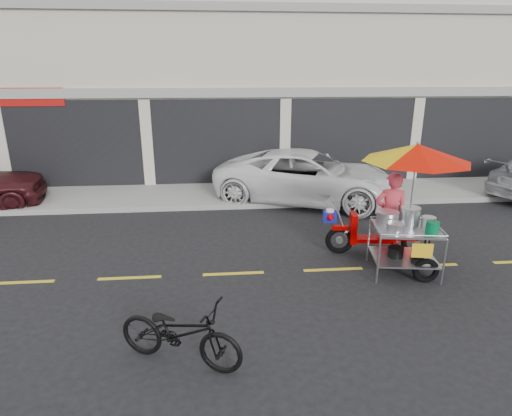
{
  "coord_description": "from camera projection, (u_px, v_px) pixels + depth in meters",
  "views": [
    {
      "loc": [
        -2.24,
        -7.58,
        3.85
      ],
      "look_at": [
        -1.5,
        0.6,
        1.15
      ],
      "focal_mm": 30.0,
      "sensor_mm": 36.0,
      "label": 1
    }
  ],
  "objects": [
    {
      "name": "shophouse_block",
      "position": [
        339.0,
        58.0,
        17.5
      ],
      "size": [
        36.0,
        8.11,
        10.4
      ],
      "color": "beige",
      "rests_on": "ground"
    },
    {
      "name": "ground",
      "position": [
        333.0,
        270.0,
        8.57
      ],
      "size": [
        90.0,
        90.0,
        0.0
      ],
      "primitive_type": "plane",
      "color": "black"
    },
    {
      "name": "white_pickup",
      "position": [
        308.0,
        177.0,
        12.73
      ],
      "size": [
        6.01,
        4.34,
        1.52
      ],
      "primitive_type": "imported",
      "rotation": [
        0.0,
        0.0,
        1.2
      ],
      "color": "white",
      "rests_on": "ground"
    },
    {
      "name": "sidewalk",
      "position": [
        289.0,
        191.0,
        13.75
      ],
      "size": [
        45.0,
        3.0,
        0.15
      ],
      "primitive_type": "cube",
      "color": "gray",
      "rests_on": "ground"
    },
    {
      "name": "centerline",
      "position": [
        333.0,
        269.0,
        8.57
      ],
      "size": [
        42.0,
        0.1,
        0.01
      ],
      "primitive_type": "cube",
      "color": "gold",
      "rests_on": "ground"
    },
    {
      "name": "food_vendor_rig",
      "position": [
        404.0,
        188.0,
        8.29
      ],
      "size": [
        2.58,
        2.33,
        2.6
      ],
      "rotation": [
        0.0,
        0.0,
        -0.15
      ],
      "color": "black",
      "rests_on": "ground"
    },
    {
      "name": "near_bicycle",
      "position": [
        180.0,
        332.0,
        5.73
      ],
      "size": [
        1.91,
        1.31,
        0.95
      ],
      "primitive_type": "imported",
      "rotation": [
        0.0,
        0.0,
        1.15
      ],
      "color": "black",
      "rests_on": "ground"
    }
  ]
}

